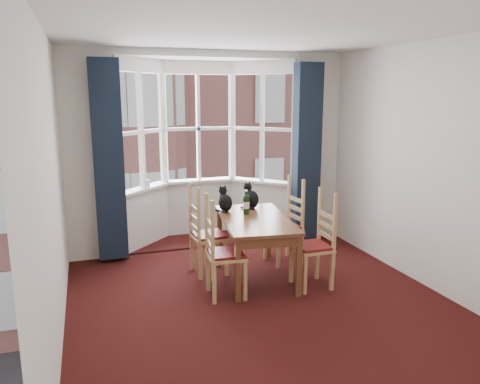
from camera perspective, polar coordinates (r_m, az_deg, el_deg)
name	(u,v)px	position (r m, az deg, el deg)	size (l,w,h in m)	color
floor	(268,311)	(5.01, 3.46, -14.26)	(4.50, 4.50, 0.00)	black
ceiling	(272,28)	(4.54, 3.92, 19.36)	(4.50, 4.50, 0.00)	white
wall_left	(50,191)	(4.26, -22.14, 0.09)	(4.50, 4.50, 0.00)	silver
wall_right	(437,168)	(5.63, 22.94, 2.70)	(4.50, 4.50, 0.00)	silver
wall_near	(429,249)	(2.68, 22.06, -6.47)	(4.00, 4.00, 0.00)	silver
wall_back_pier_left	(89,157)	(6.47, -17.88, 4.14)	(0.70, 0.12, 2.80)	silver
wall_back_pier_right	(315,148)	(7.28, 9.13, 5.36)	(0.70, 0.12, 2.80)	silver
bay_window	(202,148)	(7.17, -4.61, 5.37)	(2.76, 0.94, 2.80)	white
curtain_left	(109,161)	(6.31, -15.74, 3.62)	(0.38, 0.22, 2.60)	#162132
curtain_right	(307,153)	(7.03, 8.12, 4.75)	(0.38, 0.22, 2.60)	#162132
dining_table	(255,225)	(5.67, 1.87, -4.02)	(0.97, 1.55, 0.74)	brown
chair_left_near	(218,256)	(5.16, -2.71, -7.78)	(0.43, 0.45, 0.92)	tan
chair_left_far	(202,237)	(5.81, -4.67, -5.52)	(0.42, 0.44, 0.92)	tan
chair_right_near	(319,247)	(5.52, 9.61, -6.61)	(0.40, 0.42, 0.92)	tan
chair_right_far	(289,227)	(6.27, 6.04, -4.26)	(0.44, 0.46, 0.92)	tan
cat_left	(225,201)	(5.96, -1.83, -1.13)	(0.20, 0.26, 0.33)	black
cat_right	(251,198)	(6.12, 1.36, -0.71)	(0.25, 0.29, 0.35)	black
wine_bottle	(246,203)	(5.80, 0.76, -1.41)	(0.08, 0.08, 0.31)	black
candle_tall	(148,184)	(6.94, -11.16, 1.01)	(0.06, 0.06, 0.11)	white
street	(112,203)	(37.37, -15.31, -1.27)	(80.00, 80.00, 0.00)	#333335
tenement_building	(130,111)	(18.27, -13.22, 9.63)	(18.40, 7.80, 15.20)	#9C5A50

